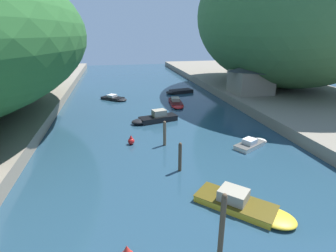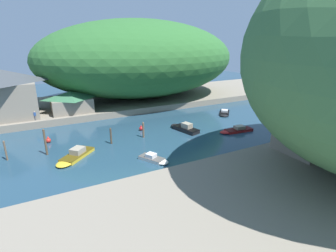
{
  "view_description": "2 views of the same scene",
  "coord_description": "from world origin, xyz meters",
  "px_view_note": "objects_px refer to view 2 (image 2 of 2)",
  "views": [
    {
      "loc": [
        -5.04,
        0.66,
        10.82
      ],
      "look_at": [
        0.65,
        27.55,
        0.91
      ],
      "focal_mm": 28.0,
      "sensor_mm": 36.0,
      "label": 1
    },
    {
      "loc": [
        36.38,
        9.79,
        15.18
      ],
      "look_at": [
        -0.19,
        28.88,
        1.29
      ],
      "focal_mm": 28.0,
      "sensor_mm": 36.0,
      "label": 2
    }
  ],
  "objects_px": {
    "boat_open_rowboat": "(224,113)",
    "boathouse_shed": "(71,101)",
    "boat_small_dinghy": "(236,130)",
    "boat_navy_launch": "(184,128)",
    "waterfront_building": "(1,93)",
    "boat_far_right_bank": "(75,156)",
    "channel_buoy_far": "(141,128)",
    "person_on_quay": "(35,115)",
    "boat_moored_right": "(154,159)",
    "right_bank_cottage": "(306,133)",
    "boat_far_upstream": "(280,127)",
    "channel_buoy_near": "(48,140)"
  },
  "relations": [
    {
      "from": "boat_navy_launch",
      "to": "channel_buoy_near",
      "type": "relative_size",
      "value": 5.7
    },
    {
      "from": "boathouse_shed",
      "to": "boat_small_dinghy",
      "type": "xyz_separation_m",
      "value": [
        21.61,
        23.28,
        -3.1
      ]
    },
    {
      "from": "boat_far_upstream",
      "to": "channel_buoy_near",
      "type": "xyz_separation_m",
      "value": [
        -11.79,
        -36.78,
        0.14
      ]
    },
    {
      "from": "waterfront_building",
      "to": "boathouse_shed",
      "type": "bearing_deg",
      "value": 82.71
    },
    {
      "from": "right_bank_cottage",
      "to": "boat_moored_right",
      "type": "xyz_separation_m",
      "value": [
        -8.77,
        -17.05,
        -3.49
      ]
    },
    {
      "from": "right_bank_cottage",
      "to": "boat_navy_launch",
      "type": "distance_m",
      "value": 19.07
    },
    {
      "from": "boathouse_shed",
      "to": "boat_moored_right",
      "type": "height_order",
      "value": "boathouse_shed"
    },
    {
      "from": "boat_open_rowboat",
      "to": "person_on_quay",
      "type": "height_order",
      "value": "person_on_quay"
    },
    {
      "from": "waterfront_building",
      "to": "boat_small_dinghy",
      "type": "bearing_deg",
      "value": 56.44
    },
    {
      "from": "boat_small_dinghy",
      "to": "waterfront_building",
      "type": "bearing_deg",
      "value": 61.96
    },
    {
      "from": "boat_navy_launch",
      "to": "boat_open_rowboat",
      "type": "xyz_separation_m",
      "value": [
        -4.69,
        12.7,
        -0.19
      ]
    },
    {
      "from": "right_bank_cottage",
      "to": "boat_small_dinghy",
      "type": "distance_m",
      "value": 12.96
    },
    {
      "from": "boat_navy_launch",
      "to": "boat_small_dinghy",
      "type": "height_order",
      "value": "boat_navy_launch"
    },
    {
      "from": "boat_far_right_bank",
      "to": "boat_small_dinghy",
      "type": "bearing_deg",
      "value": -138.48
    },
    {
      "from": "boat_navy_launch",
      "to": "boat_moored_right",
      "type": "height_order",
      "value": "boat_navy_launch"
    },
    {
      "from": "boathouse_shed",
      "to": "boat_moored_right",
      "type": "distance_m",
      "value": 26.28
    },
    {
      "from": "waterfront_building",
      "to": "right_bank_cottage",
      "type": "distance_m",
      "value": 49.83
    },
    {
      "from": "boat_open_rowboat",
      "to": "boat_navy_launch",
      "type": "bearing_deg",
      "value": 62.15
    },
    {
      "from": "channel_buoy_far",
      "to": "person_on_quay",
      "type": "bearing_deg",
      "value": -122.65
    },
    {
      "from": "waterfront_building",
      "to": "boat_navy_launch",
      "type": "height_order",
      "value": "waterfront_building"
    },
    {
      "from": "boat_open_rowboat",
      "to": "channel_buoy_near",
      "type": "bearing_deg",
      "value": 41.84
    },
    {
      "from": "boat_moored_right",
      "to": "channel_buoy_far",
      "type": "relative_size",
      "value": 4.39
    },
    {
      "from": "boat_navy_launch",
      "to": "channel_buoy_near",
      "type": "height_order",
      "value": "boat_navy_launch"
    },
    {
      "from": "waterfront_building",
      "to": "right_bank_cottage",
      "type": "bearing_deg",
      "value": 44.41
    },
    {
      "from": "boat_navy_launch",
      "to": "boathouse_shed",
      "type": "bearing_deg",
      "value": 118.97
    },
    {
      "from": "right_bank_cottage",
      "to": "boat_far_right_bank",
      "type": "bearing_deg",
      "value": -118.76
    },
    {
      "from": "channel_buoy_near",
      "to": "right_bank_cottage",
      "type": "bearing_deg",
      "value": 52.69
    },
    {
      "from": "right_bank_cottage",
      "to": "boat_far_upstream",
      "type": "bearing_deg",
      "value": 141.56
    },
    {
      "from": "boat_far_upstream",
      "to": "channel_buoy_near",
      "type": "bearing_deg",
      "value": 148.83
    },
    {
      "from": "waterfront_building",
      "to": "boat_far_right_bank",
      "type": "relative_size",
      "value": 2.03
    },
    {
      "from": "boathouse_shed",
      "to": "boat_far_right_bank",
      "type": "relative_size",
      "value": 1.36
    },
    {
      "from": "boat_open_rowboat",
      "to": "channel_buoy_far",
      "type": "relative_size",
      "value": 4.65
    },
    {
      "from": "waterfront_building",
      "to": "person_on_quay",
      "type": "distance_m",
      "value": 7.62
    },
    {
      "from": "boathouse_shed",
      "to": "channel_buoy_far",
      "type": "distance_m",
      "value": 16.62
    },
    {
      "from": "channel_buoy_near",
      "to": "channel_buoy_far",
      "type": "distance_m",
      "value": 14.7
    },
    {
      "from": "boathouse_shed",
      "to": "right_bank_cottage",
      "type": "height_order",
      "value": "right_bank_cottage"
    },
    {
      "from": "right_bank_cottage",
      "to": "person_on_quay",
      "type": "xyz_separation_m",
      "value": [
        -30.82,
        -30.06,
        -1.49
      ]
    },
    {
      "from": "boathouse_shed",
      "to": "boat_open_rowboat",
      "type": "relative_size",
      "value": 1.72
    },
    {
      "from": "boat_navy_launch",
      "to": "right_bank_cottage",
      "type": "bearing_deg",
      "value": -80.32
    },
    {
      "from": "boat_small_dinghy",
      "to": "boat_navy_launch",
      "type": "bearing_deg",
      "value": 63.42
    },
    {
      "from": "channel_buoy_far",
      "to": "boat_navy_launch",
      "type": "bearing_deg",
      "value": 62.52
    },
    {
      "from": "waterfront_building",
      "to": "boat_moored_right",
      "type": "relative_size",
      "value": 2.72
    },
    {
      "from": "boat_navy_launch",
      "to": "channel_buoy_near",
      "type": "distance_m",
      "value": 21.71
    },
    {
      "from": "waterfront_building",
      "to": "boat_far_upstream",
      "type": "bearing_deg",
      "value": 59.31
    },
    {
      "from": "boathouse_shed",
      "to": "person_on_quay",
      "type": "height_order",
      "value": "boathouse_shed"
    },
    {
      "from": "boat_navy_launch",
      "to": "person_on_quay",
      "type": "bearing_deg",
      "value": 134.74
    },
    {
      "from": "boat_far_upstream",
      "to": "boat_moored_right",
      "type": "xyz_separation_m",
      "value": [
        1.36,
        -25.09,
        -0.0
      ]
    },
    {
      "from": "boat_open_rowboat",
      "to": "boathouse_shed",
      "type": "bearing_deg",
      "value": 18.68
    },
    {
      "from": "boat_moored_right",
      "to": "boat_small_dinghy",
      "type": "distance_m",
      "value": 17.41
    },
    {
      "from": "boat_small_dinghy",
      "to": "boat_moored_right",
      "type": "bearing_deg",
      "value": 107.85
    }
  ]
}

